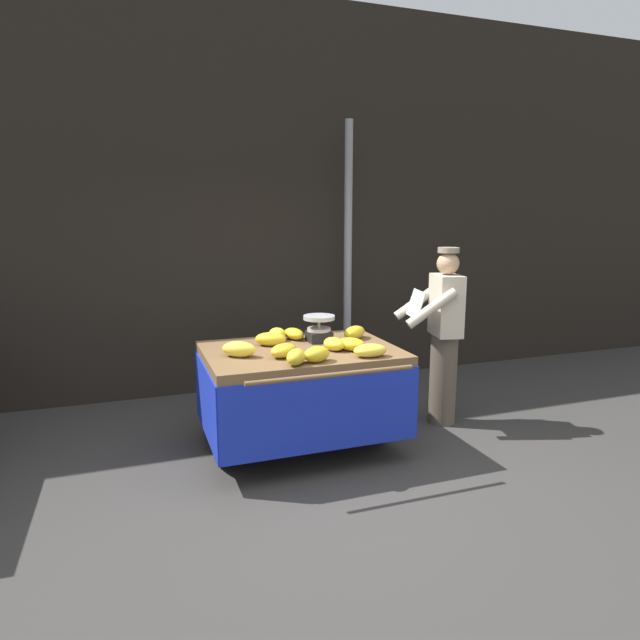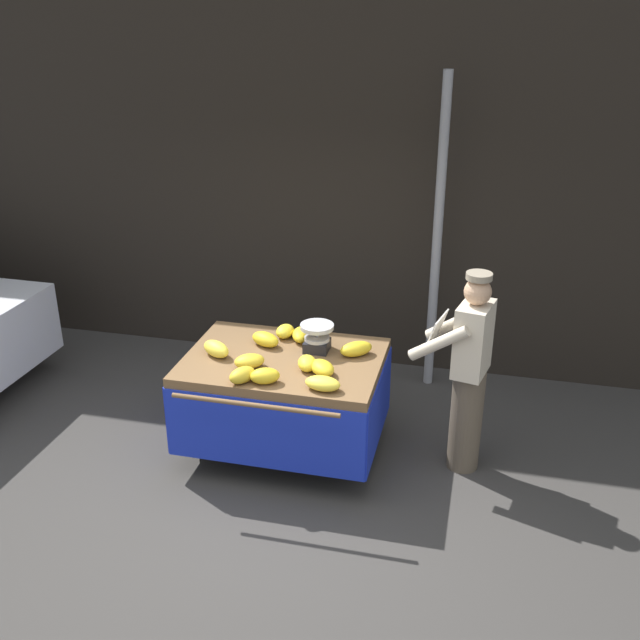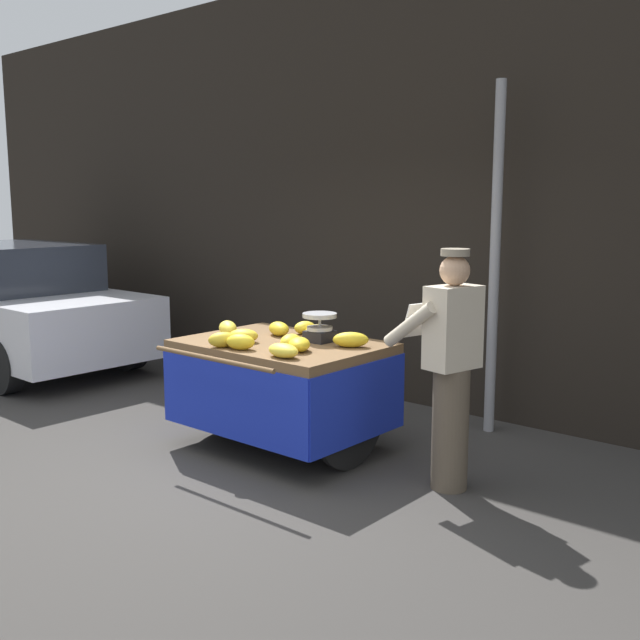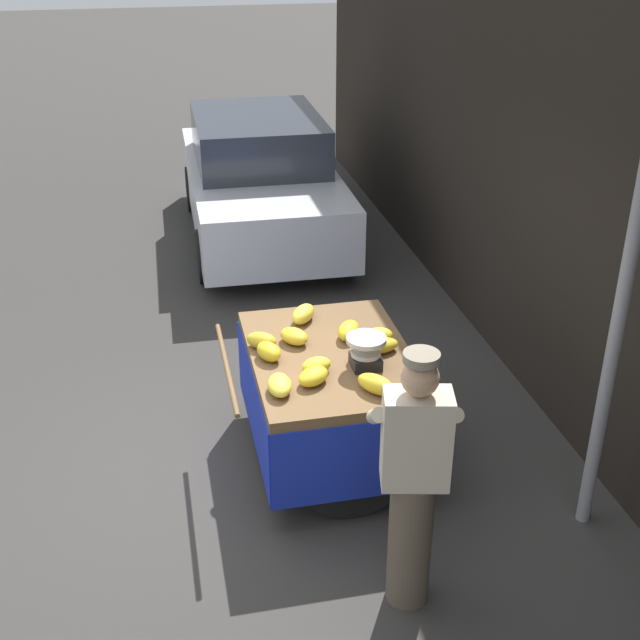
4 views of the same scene
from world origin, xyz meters
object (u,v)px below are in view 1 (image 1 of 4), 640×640
(banana_bunch_0, at_px, (271,339))
(banana_bunch_9, at_px, (277,334))
(banana_bunch_2, at_px, (334,344))
(banana_bunch_7, at_px, (296,357))
(banana_bunch_6, at_px, (355,333))
(banana_bunch_8, at_px, (294,334))
(vendor_person, at_px, (443,336))
(banana_bunch_1, at_px, (239,349))
(street_pole, at_px, (348,258))
(banana_bunch_5, at_px, (316,354))
(weighing_scale, at_px, (319,328))
(banana_bunch_3, at_px, (284,351))
(banana_cart, at_px, (301,376))
(banana_bunch_10, at_px, (370,350))
(banana_bunch_4, at_px, (351,344))

(banana_bunch_0, distance_m, banana_bunch_9, 0.23)
(banana_bunch_2, distance_m, banana_bunch_7, 0.53)
(banana_bunch_6, xyz_separation_m, banana_bunch_8, (-0.52, 0.18, -0.01))
(vendor_person, bearing_deg, banana_bunch_1, -173.06)
(banana_bunch_2, distance_m, banana_bunch_6, 0.47)
(street_pole, height_order, banana_bunch_7, street_pole)
(banana_bunch_5, height_order, vendor_person, vendor_person)
(weighing_scale, relative_size, banana_bunch_3, 1.16)
(banana_bunch_2, relative_size, banana_bunch_7, 0.93)
(street_pole, xyz_separation_m, banana_bunch_0, (-1.28, -1.37, -0.56))
(banana_bunch_7, bearing_deg, street_pole, 58.28)
(banana_cart, relative_size, banana_bunch_0, 6.02)
(banana_cart, bearing_deg, banana_bunch_10, -45.67)
(banana_cart, distance_m, banana_bunch_8, 0.46)
(banana_bunch_4, relative_size, banana_bunch_5, 1.08)
(banana_bunch_5, bearing_deg, banana_bunch_8, 85.17)
(banana_bunch_3, distance_m, banana_bunch_4, 0.59)
(banana_bunch_1, height_order, banana_bunch_9, banana_bunch_1)
(banana_bunch_10, bearing_deg, banana_bunch_1, 160.32)
(banana_bunch_8, bearing_deg, banana_cart, -98.32)
(banana_bunch_4, bearing_deg, banana_bunch_9, 128.60)
(street_pole, height_order, banana_bunch_8, street_pole)
(weighing_scale, distance_m, banana_bunch_1, 0.83)
(banana_cart, relative_size, banana_bunch_5, 7.12)
(banana_bunch_1, bearing_deg, banana_bunch_7, -46.72)
(banana_cart, distance_m, banana_bunch_5, 0.54)
(banana_bunch_2, bearing_deg, weighing_scale, 91.04)
(banana_cart, relative_size, banana_bunch_9, 7.92)
(banana_bunch_2, bearing_deg, banana_bunch_10, -56.01)
(banana_bunch_0, height_order, banana_bunch_2, banana_bunch_0)
(weighing_scale, distance_m, banana_bunch_10, 0.68)
(banana_bunch_7, bearing_deg, banana_bunch_5, 8.62)
(banana_bunch_0, relative_size, banana_bunch_5, 1.18)
(weighing_scale, relative_size, banana_bunch_9, 1.37)
(weighing_scale, bearing_deg, street_pole, 58.48)
(weighing_scale, relative_size, vendor_person, 0.16)
(banana_cart, height_order, banana_bunch_10, banana_bunch_10)
(banana_bunch_1, distance_m, banana_bunch_6, 1.15)
(street_pole, bearing_deg, banana_bunch_5, -118.42)
(street_pole, distance_m, banana_cart, 2.07)
(street_pole, xyz_separation_m, banana_bunch_9, (-1.17, -1.17, -0.56))
(banana_bunch_2, distance_m, banana_bunch_9, 0.64)
(weighing_scale, distance_m, banana_bunch_7, 0.79)
(vendor_person, bearing_deg, banana_bunch_8, 171.58)
(street_pole, bearing_deg, banana_bunch_8, -130.42)
(banana_bunch_2, bearing_deg, banana_bunch_9, 121.89)
(banana_bunch_4, relative_size, vendor_person, 0.14)
(banana_cart, bearing_deg, banana_bunch_8, 81.68)
(banana_bunch_0, relative_size, banana_bunch_9, 1.32)
(weighing_scale, xyz_separation_m, vendor_person, (1.25, -0.05, -0.15))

